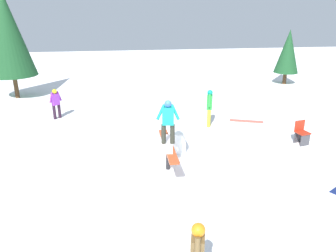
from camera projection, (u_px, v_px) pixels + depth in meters
The scene contains 10 objects.
ground_plane at pixel (168, 169), 10.47m from camera, with size 60.00×60.00×0.00m, color white.
rail_feature at pixel (168, 148), 10.22m from camera, with size 2.57×0.29×0.86m.
snow_kicker_ramp at pixel (161, 136), 12.10m from camera, with size 1.80×1.50×0.73m, color white.
main_rider_on_rail at pixel (168, 123), 9.93m from camera, with size 1.49×0.72×1.42m.
bystander_purple at pixel (56, 102), 14.90m from camera, with size 0.47×0.53×1.39m.
bystander_green at pixel (209, 106), 13.91m from camera, with size 0.65×0.32×1.60m.
loose_snowboard_coral at pixel (246, 121), 14.76m from camera, with size 1.49×0.28×0.02m, color #E56150.
folding_chair at pixel (301, 133), 12.25m from camera, with size 0.52×0.52×0.88m.
pine_tree_near at pixel (288, 51), 21.13m from camera, with size 1.55×1.55×3.52m.
pine_tree_far at pixel (7, 33), 17.36m from camera, with size 2.56×2.56×5.81m.
Camera 1 is at (9.26, -1.35, 4.90)m, focal length 35.00 mm.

